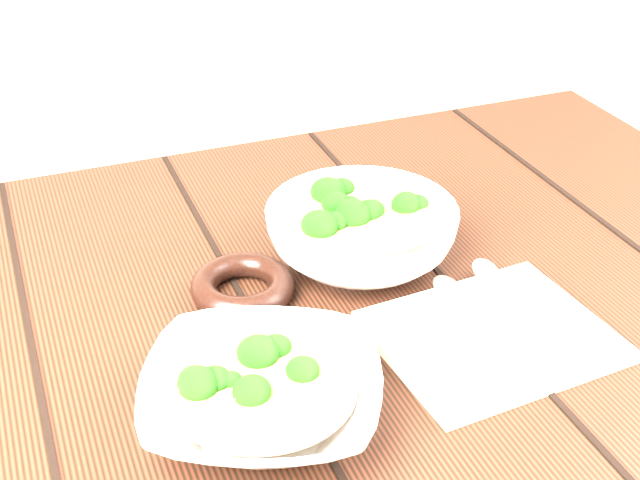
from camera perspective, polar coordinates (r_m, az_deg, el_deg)
table at (r=0.91m, az=-2.28°, el=-11.67°), size 1.20×0.80×0.75m
soup_bowl_front at (r=0.72m, az=-3.73°, el=-9.93°), size 0.25×0.25×0.05m
soup_bowl_back at (r=0.91m, az=2.66°, el=0.51°), size 0.20×0.20×0.07m
trivet at (r=0.87m, az=-4.96°, el=-2.97°), size 0.12×0.12×0.03m
napkin at (r=0.83m, az=10.93°, el=-6.09°), size 0.21×0.18×0.01m
spoon_left at (r=0.84m, az=9.04°, el=-4.30°), size 0.04×0.17×0.01m
spoon_right at (r=0.88m, az=11.21°, el=-3.14°), size 0.06×0.17×0.01m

